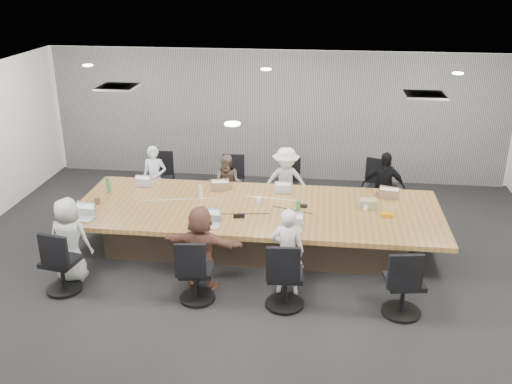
# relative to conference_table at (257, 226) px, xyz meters

# --- Properties ---
(floor) EXTENTS (10.00, 8.00, 0.00)m
(floor) POSITION_rel_conference_table_xyz_m (0.00, -0.50, -0.40)
(floor) COLOR black
(floor) RESTS_ON ground
(ceiling) EXTENTS (10.00, 8.00, 0.00)m
(ceiling) POSITION_rel_conference_table_xyz_m (0.00, -0.50, 2.40)
(ceiling) COLOR white
(ceiling) RESTS_ON wall_back
(wall_back) EXTENTS (10.00, 0.00, 2.80)m
(wall_back) POSITION_rel_conference_table_xyz_m (0.00, 3.50, 1.00)
(wall_back) COLOR silver
(wall_back) RESTS_ON ground
(wall_front) EXTENTS (10.00, 0.00, 2.80)m
(wall_front) POSITION_rel_conference_table_xyz_m (0.00, -4.50, 1.00)
(wall_front) COLOR silver
(wall_front) RESTS_ON ground
(curtain) EXTENTS (9.80, 0.04, 2.80)m
(curtain) POSITION_rel_conference_table_xyz_m (0.00, 3.42, 1.00)
(curtain) COLOR gray
(curtain) RESTS_ON ground
(conference_table) EXTENTS (6.00, 2.20, 0.74)m
(conference_table) POSITION_rel_conference_table_xyz_m (0.00, 0.00, 0.00)
(conference_table) COLOR #423427
(conference_table) RESTS_ON ground
(chair_0) EXTENTS (0.55, 0.55, 0.81)m
(chair_0) POSITION_rel_conference_table_xyz_m (-2.13, 1.70, 0.00)
(chair_0) COLOR black
(chair_0) RESTS_ON ground
(chair_1) EXTENTS (0.57, 0.57, 0.79)m
(chair_1) POSITION_rel_conference_table_xyz_m (-0.71, 1.70, -0.01)
(chair_1) COLOR black
(chair_1) RESTS_ON ground
(chair_2) EXTENTS (0.59, 0.59, 0.75)m
(chair_2) POSITION_rel_conference_table_xyz_m (0.38, 1.70, -0.02)
(chair_2) COLOR black
(chair_2) RESTS_ON ground
(chair_3) EXTENTS (0.72, 0.72, 0.84)m
(chair_3) POSITION_rel_conference_table_xyz_m (2.16, 1.70, 0.02)
(chair_3) COLOR black
(chair_3) RESTS_ON ground
(chair_4) EXTENTS (0.63, 0.63, 0.81)m
(chair_4) POSITION_rel_conference_table_xyz_m (-2.64, -1.70, 0.00)
(chair_4) COLOR black
(chair_4) RESTS_ON ground
(chair_5) EXTENTS (0.59, 0.59, 0.79)m
(chair_5) POSITION_rel_conference_table_xyz_m (-0.64, -1.70, -0.00)
(chair_5) COLOR black
(chair_5) RESTS_ON ground
(chair_6) EXTENTS (0.60, 0.60, 0.84)m
(chair_6) POSITION_rel_conference_table_xyz_m (0.60, -1.70, 0.02)
(chair_6) COLOR black
(chair_6) RESTS_ON ground
(chair_7) EXTENTS (0.65, 0.65, 0.84)m
(chair_7) POSITION_rel_conference_table_xyz_m (2.20, -1.70, 0.02)
(chair_7) COLOR black
(chair_7) RESTS_ON ground
(person_0) EXTENTS (0.48, 0.33, 1.27)m
(person_0) POSITION_rel_conference_table_xyz_m (-2.13, 1.35, 0.24)
(person_0) COLOR silver
(person_0) RESTS_ON ground
(laptop_0) EXTENTS (0.29, 0.20, 0.02)m
(laptop_0) POSITION_rel_conference_table_xyz_m (-2.13, 0.80, 0.35)
(laptop_0) COLOR #B2B2B7
(laptop_0) RESTS_ON conference_table
(person_1) EXTENTS (0.59, 0.48, 1.16)m
(person_1) POSITION_rel_conference_table_xyz_m (-0.71, 1.35, 0.18)
(person_1) COLOR brown
(person_1) RESTS_ON ground
(laptop_1) EXTENTS (0.36, 0.27, 0.02)m
(laptop_1) POSITION_rel_conference_table_xyz_m (-0.71, 0.80, 0.35)
(laptop_1) COLOR #8C6647
(laptop_1) RESTS_ON conference_table
(person_2) EXTENTS (0.91, 0.57, 1.35)m
(person_2) POSITION_rel_conference_table_xyz_m (0.38, 1.35, 0.27)
(person_2) COLOR silver
(person_2) RESTS_ON ground
(laptop_2) EXTENTS (0.28, 0.20, 0.02)m
(laptop_2) POSITION_rel_conference_table_xyz_m (0.38, 0.80, 0.35)
(laptop_2) COLOR #B2B2B7
(laptop_2) RESTS_ON conference_table
(person_3) EXTENTS (0.82, 0.42, 1.34)m
(person_3) POSITION_rel_conference_table_xyz_m (2.16, 1.35, 0.27)
(person_3) COLOR black
(person_3) RESTS_ON ground
(laptop_3) EXTENTS (0.38, 0.30, 0.02)m
(laptop_3) POSITION_rel_conference_table_xyz_m (2.16, 0.80, 0.35)
(laptop_3) COLOR #8C6647
(laptop_3) RESTS_ON conference_table
(person_4) EXTENTS (0.65, 0.44, 1.31)m
(person_4) POSITION_rel_conference_table_xyz_m (-2.64, -1.35, 0.25)
(person_4) COLOR #A8ADA9
(person_4) RESTS_ON ground
(laptop_4) EXTENTS (0.35, 0.26, 0.02)m
(laptop_4) POSITION_rel_conference_table_xyz_m (-2.64, -0.80, 0.35)
(laptop_4) COLOR #B2B2B7
(laptop_4) RESTS_ON conference_table
(person_5) EXTENTS (1.23, 0.48, 1.29)m
(person_5) POSITION_rel_conference_table_xyz_m (-0.64, -1.35, 0.24)
(person_5) COLOR brown
(person_5) RESTS_ON ground
(laptop_5) EXTENTS (0.36, 0.26, 0.02)m
(laptop_5) POSITION_rel_conference_table_xyz_m (-0.64, -0.80, 0.35)
(laptop_5) COLOR #B2B2B7
(laptop_5) RESTS_ON conference_table
(person_6) EXTENTS (0.49, 0.32, 1.33)m
(person_6) POSITION_rel_conference_table_xyz_m (0.60, -1.35, 0.26)
(person_6) COLOR silver
(person_6) RESTS_ON ground
(laptop_6) EXTENTS (0.38, 0.29, 0.02)m
(laptop_6) POSITION_rel_conference_table_xyz_m (0.60, -0.80, 0.35)
(laptop_6) COLOR #B2B2B7
(laptop_6) RESTS_ON conference_table
(bottle_green_left) EXTENTS (0.10, 0.10, 0.27)m
(bottle_green_left) POSITION_rel_conference_table_xyz_m (-2.65, 0.33, 0.48)
(bottle_green_left) COLOR #367345
(bottle_green_left) RESTS_ON conference_table
(bottle_green_right) EXTENTS (0.08, 0.08, 0.26)m
(bottle_green_right) POSITION_rel_conference_table_xyz_m (0.69, -0.26, 0.47)
(bottle_green_right) COLOR #367345
(bottle_green_right) RESTS_ON conference_table
(bottle_clear) EXTENTS (0.09, 0.09, 0.23)m
(bottle_clear) POSITION_rel_conference_table_xyz_m (-0.99, 0.28, 0.45)
(bottle_clear) COLOR silver
(bottle_clear) RESTS_ON conference_table
(cup_white_far) EXTENTS (0.09, 0.09, 0.10)m
(cup_white_far) POSITION_rel_conference_table_xyz_m (0.01, 0.19, 0.39)
(cup_white_far) COLOR white
(cup_white_far) RESTS_ON conference_table
(cup_white_near) EXTENTS (0.09, 0.09, 0.09)m
(cup_white_near) POSITION_rel_conference_table_xyz_m (1.77, 0.10, 0.38)
(cup_white_near) COLOR white
(cup_white_near) RESTS_ON conference_table
(mug_brown) EXTENTS (0.12, 0.12, 0.12)m
(mug_brown) POSITION_rel_conference_table_xyz_m (-2.65, -0.19, 0.40)
(mug_brown) COLOR brown
(mug_brown) RESTS_ON conference_table
(mic_left) EXTENTS (0.16, 0.11, 0.03)m
(mic_left) POSITION_rel_conference_table_xyz_m (-0.73, -0.24, 0.35)
(mic_left) COLOR black
(mic_left) RESTS_ON conference_table
(mic_right) EXTENTS (0.16, 0.11, 0.03)m
(mic_right) POSITION_rel_conference_table_xyz_m (0.75, 0.12, 0.35)
(mic_right) COLOR black
(mic_right) RESTS_ON conference_table
(stapler) EXTENTS (0.18, 0.08, 0.07)m
(stapler) POSITION_rel_conference_table_xyz_m (-0.23, -0.44, 0.37)
(stapler) COLOR black
(stapler) RESTS_ON conference_table
(canvas_bag) EXTENTS (0.29, 0.20, 0.15)m
(canvas_bag) POSITION_rel_conference_table_xyz_m (1.81, 0.19, 0.41)
(canvas_bag) COLOR gray
(canvas_bag) RESTS_ON conference_table
(snack_packet) EXTENTS (0.20, 0.14, 0.04)m
(snack_packet) POSITION_rel_conference_table_xyz_m (2.10, -0.08, 0.36)
(snack_packet) COLOR #CA7706
(snack_packet) RESTS_ON conference_table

